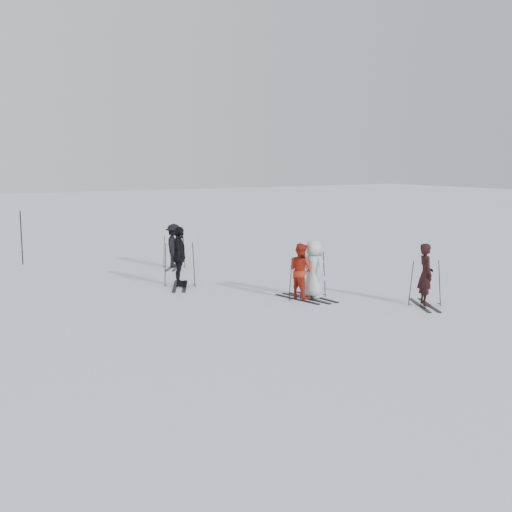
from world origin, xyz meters
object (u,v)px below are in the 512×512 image
at_px(skier_uphill_far, 174,246).
at_px(skier_grey, 313,270).
at_px(skier_red, 301,272).
at_px(piste_marker, 21,238).
at_px(skier_uphill_left, 179,257).
at_px(skier_near_dark, 426,275).

bearing_deg(skier_uphill_far, skier_grey, -133.17).
distance_m(skier_red, skier_grey, 0.37).
height_order(skier_red, skier_grey, skier_grey).
bearing_deg(piste_marker, skier_grey, -60.82).
xyz_separation_m(skier_uphill_left, skier_uphill_far, (1.23, 3.18, -0.13)).
bearing_deg(skier_uphill_far, skier_uphill_left, -164.84).
xyz_separation_m(skier_near_dark, skier_uphill_far, (-3.14, 8.75, -0.04)).
relative_size(skier_near_dark, piste_marker, 0.83).
bearing_deg(skier_uphill_far, skier_near_dark, -124.01).
distance_m(skier_uphill_left, skier_uphill_far, 3.42).
relative_size(skier_near_dark, skier_red, 1.07).
relative_size(skier_near_dark, skier_uphill_far, 1.06).
bearing_deg(skier_uphill_left, skier_red, -120.75).
bearing_deg(piste_marker, skier_uphill_far, -38.61).
bearing_deg(skier_red, skier_near_dark, -145.10).
height_order(skier_uphill_left, piste_marker, piste_marker).
bearing_deg(skier_red, piste_marker, 18.06).
distance_m(skier_grey, piste_marker, 11.46).
distance_m(skier_near_dark, skier_grey, 2.95).
height_order(skier_grey, skier_uphill_far, skier_grey).
xyz_separation_m(skier_uphill_left, piste_marker, (-3.14, 6.68, 0.08)).
xyz_separation_m(skier_grey, skier_uphill_far, (-1.21, 6.51, -0.03)).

